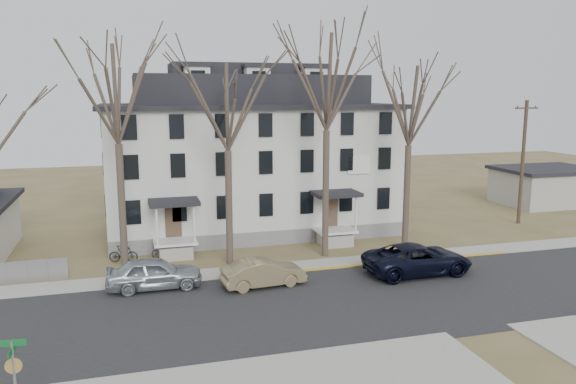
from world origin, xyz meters
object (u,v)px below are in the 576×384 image
object	(u,v)px
utility_pole_far	(523,161)
car_tan	(263,273)
tree_mid_right	(410,100)
car_silver	(154,274)
tree_far_left	(116,87)
bicycle_right	(123,254)
street_sign	(14,372)
tree_center	(327,75)
tree_mid_left	(227,100)
boarding_house	(250,157)
bicycle_left	(164,253)
car_navy	(418,260)

from	to	relation	value
utility_pole_far	car_tan	size ratio (longest dim) A/B	2.16
tree_mid_right	car_tan	xyz separation A→B (m)	(-10.53, -4.48, -8.88)
car_silver	tree_mid_right	bearing A→B (deg)	-77.87
tree_far_left	car_tan	distance (m)	12.70
bicycle_right	street_sign	size ratio (longest dim) A/B	0.58
tree_far_left	car_silver	world-z (taller)	tree_far_left
tree_center	tree_mid_right	world-z (taller)	tree_center
tree_mid_left	tree_center	size ratio (longest dim) A/B	0.87
boarding_house	bicycle_left	world-z (taller)	boarding_house
car_tan	car_silver	bearing A→B (deg)	72.00
tree_center	bicycle_left	bearing A→B (deg)	168.46
tree_far_left	utility_pole_far	size ratio (longest dim) A/B	1.44
tree_center	bicycle_left	distance (m)	14.54
car_silver	car_tan	bearing A→B (deg)	-101.69
tree_mid_left	tree_mid_right	bearing A→B (deg)	0.00
boarding_house	bicycle_left	bearing A→B (deg)	-137.29
utility_pole_far	street_sign	size ratio (longest dim) A/B	3.26
utility_pole_far	car_navy	xyz separation A→B (m)	(-13.74, -9.05, -4.06)
car_tan	utility_pole_far	bearing A→B (deg)	-74.71
bicycle_left	tree_far_left	bearing A→B (deg)	151.16
tree_mid_right	utility_pole_far	bearing A→B (deg)	19.29
utility_pole_far	car_silver	size ratio (longest dim) A/B	1.96
bicycle_right	tree_mid_left	bearing A→B (deg)	-95.65
tree_mid_right	utility_pole_far	xyz separation A→B (m)	(12.00, 4.20, -4.70)
car_navy	car_tan	bearing A→B (deg)	86.59
car_silver	street_sign	world-z (taller)	street_sign
street_sign	tree_center	bearing A→B (deg)	49.36
tree_mid_right	street_sign	bearing A→B (deg)	-144.16
tree_far_left	utility_pole_far	xyz separation A→B (m)	(29.50, 4.20, -5.44)
car_navy	street_sign	distance (m)	21.36
tree_center	car_silver	distance (m)	15.06
tree_center	street_sign	size ratio (longest dim) A/B	5.04
tree_center	utility_pole_far	distance (m)	19.03
tree_far_left	utility_pole_far	bearing A→B (deg)	8.10
tree_center	utility_pole_far	bearing A→B (deg)	13.50
tree_far_left	tree_center	size ratio (longest dim) A/B	0.93
tree_mid_left	car_navy	world-z (taller)	tree_mid_left
tree_mid_left	tree_mid_right	distance (m)	11.50
car_silver	bicycle_left	distance (m)	5.35
tree_far_left	street_sign	xyz separation A→B (m)	(-3.08, -14.87, -8.44)
car_silver	car_navy	size ratio (longest dim) A/B	0.80
car_tan	car_navy	distance (m)	8.79
tree_mid_left	bicycle_right	world-z (taller)	tree_mid_left
car_navy	bicycle_right	world-z (taller)	car_navy
tree_far_left	car_silver	xyz separation A→B (m)	(1.47, -3.29, -9.52)
car_silver	tree_far_left	bearing A→B (deg)	24.63
car_silver	bicycle_right	distance (m)	5.46
boarding_house	tree_far_left	world-z (taller)	tree_far_left
utility_pole_far	bicycle_right	size ratio (longest dim) A/B	5.60
tree_center	utility_pole_far	xyz separation A→B (m)	(17.50, 4.20, -6.18)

